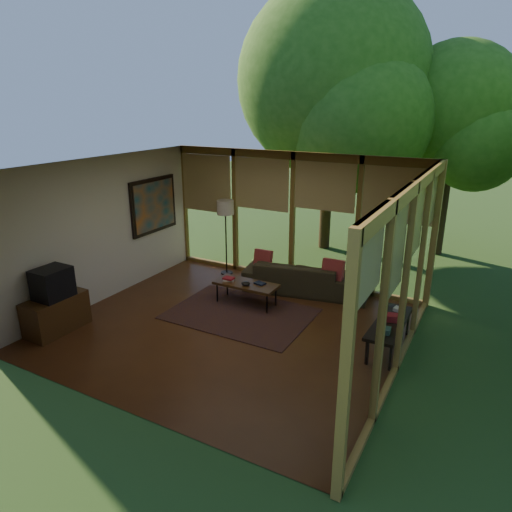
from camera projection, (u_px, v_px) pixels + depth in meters
The scene contains 25 objects.
floor at pixel (230, 327), 7.73m from camera, with size 5.50×5.50×0.00m, color #5B3118.
ceiling at pixel (227, 166), 6.86m from camera, with size 5.50×5.50×0.00m, color silver.
wall_left at pixel (104, 230), 8.54m from camera, with size 0.04×5.00×2.70m, color silver.
wall_front at pixel (113, 311), 5.21m from camera, with size 5.50×0.04×2.70m, color silver.
window_wall_back at pixel (292, 218), 9.37m from camera, with size 5.50×0.12×2.70m, color olive.
window_wall_right at pixel (404, 282), 6.05m from camera, with size 0.12×5.00×2.70m, color olive.
tree_nw at pixel (333, 80), 10.75m from camera, with size 4.52×4.52×6.37m.
tree_ne at pixel (455, 109), 10.43m from camera, with size 2.97×2.97×4.97m.
rug at pixel (240, 314), 8.21m from camera, with size 2.48×1.76×0.01m, color brown.
sofa at pixel (297, 276), 9.13m from camera, with size 2.10×0.82×0.61m, color #372F1B.
pillow_left at pixel (263, 259), 9.34m from camera, with size 0.37×0.12×0.37m, color maroon.
pillow_right at pixel (333, 270), 8.66m from camera, with size 0.41×0.14×0.41m, color maroon.
ct_book_lower at pixel (229, 280), 8.59m from camera, with size 0.20×0.15×0.03m, color beige.
ct_book_upper at pixel (229, 278), 8.58m from camera, with size 0.20×0.15×0.03m, color maroon.
ct_book_side at pixel (260, 283), 8.43m from camera, with size 0.19×0.14×0.03m, color black.
ct_bowl at pixel (246, 284), 8.36m from camera, with size 0.16×0.16×0.07m, color black.
media_cabinet at pixel (56, 314), 7.54m from camera, with size 0.50×1.00×0.60m, color #4F3015.
television at pixel (52, 283), 7.35m from camera, with size 0.45×0.55×0.50m, color black.
console_book_a at pixel (376, 329), 6.63m from camera, with size 0.22×0.16×0.08m, color #2D4F44.
console_book_b at pixel (384, 316), 7.00m from camera, with size 0.23×0.16×0.10m, color maroon.
console_book_c at pixel (390, 307), 7.34m from camera, with size 0.19×0.14×0.05m, color beige.
floor_lamp at pixel (225, 212), 9.70m from camera, with size 0.36×0.36×1.65m.
coffee_table at pixel (246, 285), 8.49m from camera, with size 1.20×0.50×0.43m.
side_console at pixel (382, 323), 6.99m from camera, with size 0.60×1.40×0.46m.
wall_painting at pixel (154, 205), 9.62m from camera, with size 0.06×1.35×1.15m.
Camera 1 is at (3.70, -5.88, 3.62)m, focal length 32.00 mm.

